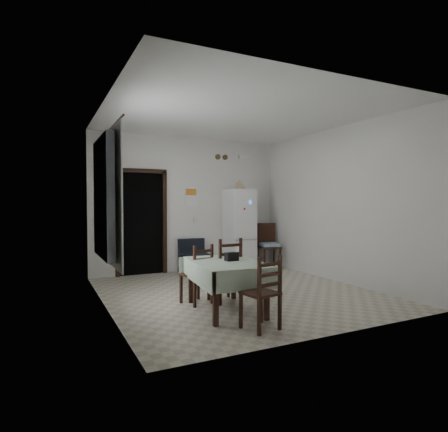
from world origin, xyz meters
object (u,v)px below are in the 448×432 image
corner_chair (269,246)px  dining_table (226,286)px  navy_seat (195,256)px  dining_chair_far_left (196,274)px  dining_chair_near_head (260,292)px  fridge (239,229)px  dining_chair_far_right (224,269)px

corner_chair → dining_table: size_ratio=0.77×
navy_seat → dining_chair_far_left: (-0.88, -2.27, 0.08)m
corner_chair → navy_seat: bearing=-175.9°
dining_table → dining_chair_near_head: size_ratio=1.50×
fridge → dining_chair_near_head: (-1.70, -3.64, -0.46)m
dining_chair_near_head → dining_chair_far_right: bearing=-108.5°
dining_chair_far_left → fridge: bearing=-147.4°
dining_table → dining_chair_far_left: bearing=118.4°
navy_seat → dining_chair_near_head: size_ratio=0.81×
navy_seat → dining_chair_far_right: (-0.45, -2.33, 0.13)m
dining_chair_near_head → navy_seat: bearing=-110.5°
fridge → dining_chair_far_right: bearing=-125.8°
fridge → dining_table: (-1.73, -2.80, -0.55)m
dining_table → dining_chair_near_head: 0.85m
fridge → dining_chair_near_head: 4.05m
corner_chair → fridge: bearing=172.5°
fridge → dining_chair_far_left: fridge is taller
navy_seat → corner_chair: 1.75m
corner_chair → dining_table: (-2.38, -2.57, -0.17)m
fridge → dining_chair_far_right: size_ratio=1.86×
navy_seat → dining_table: (-0.66, -2.80, -0.01)m
navy_seat → dining_table: 2.87m
corner_chair → dining_chair_far_left: size_ratio=1.16×
fridge → corner_chair: (0.65, -0.23, -0.39)m
corner_chair → dining_table: corner_chair is taller
fridge → corner_chair: fridge is taller
dining_chair_far_left → dining_chair_near_head: bearing=83.5°
dining_chair_far_left → dining_chair_far_right: bearing=154.2°
dining_chair_near_head → dining_chair_far_left: bearing=-90.5°
dining_table → dining_chair_far_right: 0.53m
dining_table → dining_chair_far_right: bearing=71.8°
dining_chair_far_left → dining_chair_far_right: (0.43, -0.07, 0.04)m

